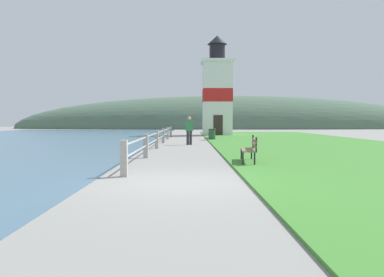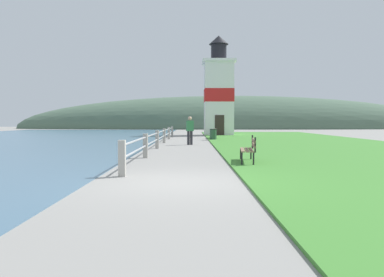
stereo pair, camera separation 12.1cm
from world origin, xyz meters
name	(u,v)px [view 2 (the right image)]	position (x,y,z in m)	size (l,w,h in m)	color
ground_plane	(176,183)	(0.00, 0.00, 0.00)	(160.00, 160.00, 0.00)	gray
grass_verge	(304,143)	(7.58, 15.05, 0.03)	(12.00, 45.15, 0.06)	#428433
seawall_railing	(160,136)	(-1.48, 13.29, 0.56)	(0.18, 24.77, 0.96)	#A8A399
park_bench_near	(249,148)	(2.31, 3.98, 0.54)	(0.66, 1.82, 0.94)	#846B51
park_bench_midway	(213,132)	(2.13, 21.21, 0.54)	(0.49, 1.89, 0.94)	#846B51
lighthouse	(218,93)	(3.01, 28.82, 4.25)	(3.26, 3.26, 9.92)	white
person_strolling	(189,129)	(0.22, 13.83, 0.93)	(0.47, 0.35, 1.71)	#28282D
trash_bin	(212,135)	(1.93, 19.25, 0.42)	(0.54, 0.54, 0.84)	#2D5138
distant_hillside	(233,129)	(8.00, 60.10, 0.00)	(80.00, 16.00, 12.00)	#4C6651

